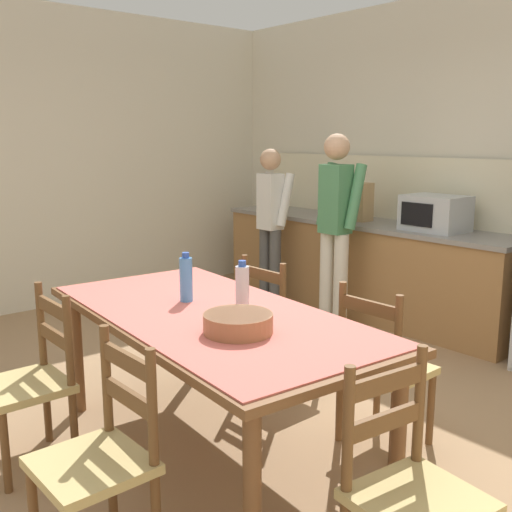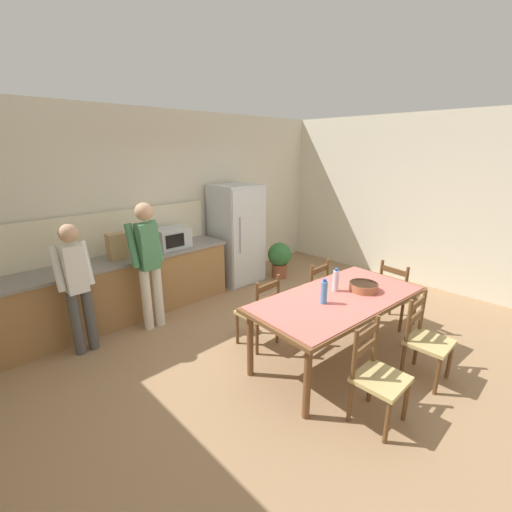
# 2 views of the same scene
# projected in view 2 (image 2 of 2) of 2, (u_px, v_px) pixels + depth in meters

# --- Properties ---
(ground_plane) EXTENTS (8.32, 8.32, 0.00)m
(ground_plane) POSITION_uv_depth(u_px,v_px,m) (295.00, 348.00, 4.18)
(ground_plane) COLOR #9E7A56
(wall_back) EXTENTS (6.52, 0.12, 2.90)m
(wall_back) POSITION_uv_depth(u_px,v_px,m) (172.00, 205.00, 5.57)
(wall_back) COLOR beige
(wall_back) RESTS_ON ground
(wall_right) EXTENTS (0.12, 5.20, 2.90)m
(wall_right) POSITION_uv_depth(u_px,v_px,m) (419.00, 202.00, 5.91)
(wall_right) COLOR beige
(wall_right) RESTS_ON ground
(kitchen_counter) EXTENTS (3.22, 0.66, 0.89)m
(kitchen_counter) POSITION_uv_depth(u_px,v_px,m) (123.00, 288.00, 4.83)
(kitchen_counter) COLOR #9E7042
(kitchen_counter) RESTS_ON ground
(counter_splashback) EXTENTS (3.18, 0.03, 0.60)m
(counter_splashback) POSITION_uv_depth(u_px,v_px,m) (107.00, 233.00, 4.82)
(counter_splashback) COLOR beige
(counter_splashback) RESTS_ON kitchen_counter
(refrigerator) EXTENTS (0.78, 0.73, 1.74)m
(refrigerator) POSITION_uv_depth(u_px,v_px,m) (237.00, 234.00, 6.07)
(refrigerator) COLOR silver
(refrigerator) RESTS_ON ground
(microwave) EXTENTS (0.50, 0.39, 0.30)m
(microwave) POSITION_uv_depth(u_px,v_px,m) (171.00, 238.00, 5.17)
(microwave) COLOR #B2B7BC
(microwave) RESTS_ON kitchen_counter
(paper_bag) EXTENTS (0.24, 0.16, 0.36)m
(paper_bag) POSITION_uv_depth(u_px,v_px,m) (117.00, 246.00, 4.61)
(paper_bag) COLOR tan
(paper_bag) RESTS_ON kitchen_counter
(dining_table) EXTENTS (2.10, 1.14, 0.79)m
(dining_table) POSITION_uv_depth(u_px,v_px,m) (338.00, 303.00, 3.75)
(dining_table) COLOR brown
(dining_table) RESTS_ON ground
(bottle_near_centre) EXTENTS (0.07, 0.07, 0.27)m
(bottle_near_centre) POSITION_uv_depth(u_px,v_px,m) (324.00, 292.00, 3.53)
(bottle_near_centre) COLOR #4C8ED6
(bottle_near_centre) RESTS_ON dining_table
(bottle_off_centre) EXTENTS (0.07, 0.07, 0.27)m
(bottle_off_centre) POSITION_uv_depth(u_px,v_px,m) (336.00, 281.00, 3.84)
(bottle_off_centre) COLOR silver
(bottle_off_centre) RESTS_ON dining_table
(serving_bowl) EXTENTS (0.32, 0.32, 0.09)m
(serving_bowl) POSITION_uv_depth(u_px,v_px,m) (364.00, 286.00, 3.87)
(serving_bowl) COLOR #9E6642
(serving_bowl) RESTS_ON dining_table
(chair_side_near_right) EXTENTS (0.43, 0.41, 0.91)m
(chair_side_near_right) POSITION_uv_depth(u_px,v_px,m) (426.00, 340.00, 3.53)
(chair_side_near_right) COLOR brown
(chair_side_near_right) RESTS_ON ground
(chair_head_end) EXTENTS (0.44, 0.46, 0.91)m
(chair_head_end) POSITION_uv_depth(u_px,v_px,m) (396.00, 294.00, 4.63)
(chair_head_end) COLOR brown
(chair_head_end) RESTS_ON ground
(chair_side_far_right) EXTENTS (0.43, 0.41, 0.91)m
(chair_side_far_right) POSITION_uv_depth(u_px,v_px,m) (310.00, 292.00, 4.69)
(chair_side_far_right) COLOR brown
(chair_side_far_right) RESTS_ON ground
(chair_side_near_left) EXTENTS (0.42, 0.40, 0.91)m
(chair_side_near_left) POSITION_uv_depth(u_px,v_px,m) (377.00, 376.00, 2.97)
(chair_side_near_left) COLOR brown
(chair_side_near_left) RESTS_ON ground
(chair_side_far_left) EXTENTS (0.43, 0.41, 0.91)m
(chair_side_far_left) POSITION_uv_depth(u_px,v_px,m) (260.00, 312.00, 4.13)
(chair_side_far_left) COLOR brown
(chair_side_far_left) RESTS_ON ground
(person_at_sink) EXTENTS (0.39, 0.27, 1.56)m
(person_at_sink) POSITION_uv_depth(u_px,v_px,m) (76.00, 283.00, 3.87)
(person_at_sink) COLOR #4C4C4C
(person_at_sink) RESTS_ON ground
(person_at_counter) EXTENTS (0.43, 0.29, 1.70)m
(person_at_counter) POSITION_uv_depth(u_px,v_px,m) (148.00, 260.00, 4.41)
(person_at_counter) COLOR silver
(person_at_counter) RESTS_ON ground
(potted_plant) EXTENTS (0.44, 0.44, 0.67)m
(potted_plant) POSITION_uv_depth(u_px,v_px,m) (280.00, 258.00, 6.36)
(potted_plant) COLOR brown
(potted_plant) RESTS_ON ground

